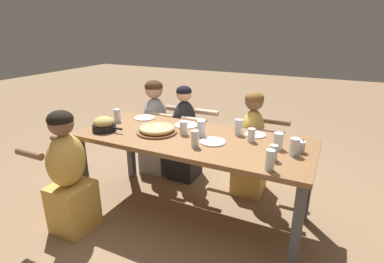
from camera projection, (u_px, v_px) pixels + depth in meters
The scene contains 23 objects.
ground_plane at pixel (192, 213), 2.92m from camera, with size 18.00×18.00×0.00m, color #896B4C.
dining_table at pixel (192, 146), 2.68m from camera, with size 2.09×0.86×0.79m.
pizza_board_main at pixel (157, 130), 2.74m from camera, with size 0.37×0.37×0.06m.
skillet_bowl at pixel (104, 124), 2.79m from camera, with size 0.32×0.22×0.14m.
empty_plate_a at pixel (213, 142), 2.52m from camera, with size 0.22×0.22×0.02m.
empty_plate_b at pixel (144, 118), 3.18m from camera, with size 0.22×0.22×0.02m.
empty_plate_c at pixel (255, 135), 2.68m from camera, with size 0.18×0.18×0.02m.
empty_plate_d at pixel (186, 125), 2.94m from camera, with size 0.23×0.23×0.02m.
cocktail_glass_blue at pixel (300, 147), 2.32m from camera, with size 0.07×0.07×0.11m.
drinking_glass_a at pixel (239, 128), 2.69m from camera, with size 0.07×0.07×0.14m.
drinking_glass_b at pixel (184, 128), 2.70m from camera, with size 0.07×0.07×0.12m.
drinking_glass_c at pixel (251, 136), 2.53m from camera, with size 0.06×0.06×0.12m.
drinking_glass_d at pixel (294, 148), 2.26m from camera, with size 0.07×0.07×0.13m.
drinking_glass_e at pixel (117, 116), 3.06m from camera, with size 0.07×0.07×0.13m.
drinking_glass_f at pixel (201, 129), 2.64m from camera, with size 0.07×0.07×0.14m.
drinking_glass_g at pixel (195, 139), 2.41m from camera, with size 0.06×0.06×0.14m.
drinking_glass_h at pixel (274, 153), 2.18m from camera, with size 0.06×0.06×0.12m.
drinking_glass_i at pixel (270, 161), 2.02m from camera, with size 0.06×0.06×0.15m.
drinking_glass_j at pixel (278, 141), 2.38m from camera, with size 0.08×0.08×0.13m.
diner_far_midright at pixel (251, 148), 3.14m from camera, with size 0.51×0.40×1.11m.
diner_far_left at pixel (156, 130), 3.62m from camera, with size 0.51×0.40×1.13m.
diner_far_midleft at pixel (185, 138), 3.47m from camera, with size 0.51×0.40×1.10m.
diner_near_left at pixel (69, 177), 2.55m from camera, with size 0.51×0.40×1.09m.
Camera 1 is at (1.09, -2.23, 1.73)m, focal length 28.00 mm.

